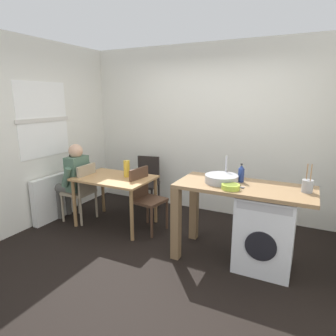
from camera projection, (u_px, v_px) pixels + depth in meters
ground_plane at (159, 256)px, 3.53m from camera, size 5.46×5.46×0.00m
wall_back at (209, 131)px, 4.74m from camera, size 4.60×0.10×2.70m
wall_window_side at (25, 135)px, 4.14m from camera, size 0.12×3.80×2.70m
radiator at (54, 197)px, 4.58m from camera, size 0.10×0.80×0.70m
dining_table at (115, 183)px, 4.29m from camera, size 1.10×0.76×0.74m
chair_person_seat at (82, 189)px, 4.47m from camera, size 0.41×0.41×0.90m
chair_opposite at (145, 196)px, 4.17m from camera, size 0.45×0.45×0.90m
chair_spare_by_wall at (147, 180)px, 4.96m from camera, size 0.46×0.46×0.90m
seated_person at (73, 178)px, 4.50m from camera, size 0.50×0.51×1.20m
kitchen_counter at (225, 196)px, 3.37m from camera, size 1.50×0.68×0.92m
washing_machine at (265, 231)px, 3.24m from camera, size 0.60×0.61×0.86m
sink_basin at (221, 179)px, 3.35m from camera, size 0.38×0.38×0.09m
tap at (226, 167)px, 3.48m from camera, size 0.02×0.02×0.28m
bottle_tall_green at (241, 174)px, 3.36m from camera, size 0.07×0.07×0.22m
mixing_bowl at (231, 186)px, 3.11m from camera, size 0.20×0.20×0.05m
utensil_crock at (307, 186)px, 3.00m from camera, size 0.11×0.11×0.30m
vase at (127, 169)px, 4.26m from camera, size 0.09×0.09×0.24m
scissors at (238, 187)px, 3.18m from camera, size 0.15×0.06×0.01m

